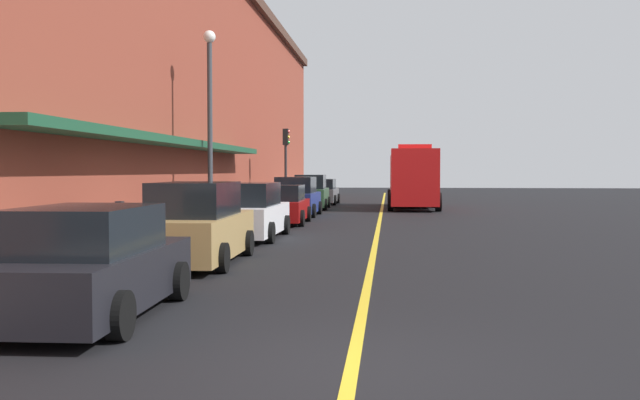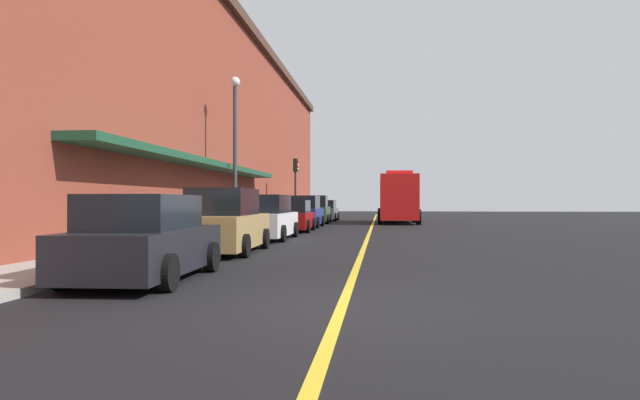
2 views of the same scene
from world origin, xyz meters
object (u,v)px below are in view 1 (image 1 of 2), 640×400
parked_car_3 (283,205)px  parking_meter_2 (242,198)px  parked_car_5 (311,193)px  parked_car_1 (198,226)px  parked_car_6 (322,192)px  fire_truck (412,179)px  street_lamp_left (210,107)px  parked_car_2 (248,212)px  parking_meter_1 (184,209)px  parked_car_4 (296,198)px  parked_car_0 (91,265)px  parking_meter_0 (120,221)px  traffic_light_near (286,152)px

parked_car_3 → parking_meter_2: (-1.49, -0.80, 0.32)m
parked_car_5 → parking_meter_2: (-1.42, -11.79, 0.17)m
parked_car_1 → parked_car_6: (0.10, 28.69, -0.11)m
fire_truck → street_lamp_left: size_ratio=1.27×
parked_car_6 → parking_meter_2: parked_car_6 is taller
parked_car_2 → fire_truck: (5.72, 18.49, 0.85)m
parked_car_3 → parked_car_5: parked_car_5 is taller
parked_car_2 → parked_car_5: parked_car_5 is taller
parking_meter_1 → parking_meter_2: bearing=90.0°
parked_car_5 → parked_car_6: (0.06, 5.65, -0.12)m
parked_car_2 → parked_car_3: (0.15, 6.10, -0.08)m
parked_car_2 → parked_car_3: bearing=-1.2°
fire_truck → parked_car_5: bearing=-76.2°
parking_meter_2 → street_lamp_left: (-0.60, -2.49, 3.34)m
parking_meter_2 → street_lamp_left: street_lamp_left is taller
parked_car_2 → parking_meter_1: size_ratio=3.69×
parked_car_4 → parking_meter_1: size_ratio=3.11×
parked_car_0 → parking_meter_2: bearing=3.0°
parked_car_5 → parking_meter_2: size_ratio=3.54×
parking_meter_0 → parking_meter_2: same height
parked_car_5 → street_lamp_left: (-2.02, -14.28, 3.51)m
parked_car_0 → parked_car_5: 28.99m
street_lamp_left → parked_car_1: bearing=-77.3°
traffic_light_near → parked_car_4: bearing=-76.6°
parked_car_6 → fire_truck: fire_truck is taller
parked_car_0 → traffic_light_near: size_ratio=1.04×
parked_car_0 → parking_meter_2: parked_car_0 is taller
parked_car_2 → traffic_light_near: traffic_light_near is taller
parked_car_5 → parking_meter_0: size_ratio=3.54×
parked_car_4 → parked_car_6: size_ratio=0.96×
parked_car_0 → parking_meter_0: size_ratio=3.37×
parking_meter_1 → street_lamp_left: street_lamp_left is taller
parked_car_5 → parking_meter_2: bearing=171.6°
parked_car_6 → parking_meter_1: size_ratio=3.24×
fire_truck → street_lamp_left: street_lamp_left is taller
parked_car_4 → parked_car_5: size_ratio=0.88×
parking_meter_0 → parked_car_3: bearing=83.6°
parked_car_5 → traffic_light_near: (-1.36, -0.41, 2.27)m
fire_truck → parking_meter_1: 22.07m
parked_car_1 → traffic_light_near: bearing=2.0°
parked_car_2 → street_lamp_left: size_ratio=0.71×
parked_car_6 → parked_car_5: bearing=179.9°
parked_car_2 → parked_car_3: 6.10m
parked_car_4 → parking_meter_1: 13.57m
parked_car_2 → fire_truck: size_ratio=0.56×
parked_car_1 → parked_car_3: (0.12, 12.05, -0.13)m
parked_car_3 → parked_car_6: (-0.01, 16.64, 0.02)m
parked_car_0 → parked_car_2: parked_car_2 is taller
parked_car_0 → fire_truck: size_ratio=0.51×
parked_car_3 → parked_car_6: bearing=-1.0°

